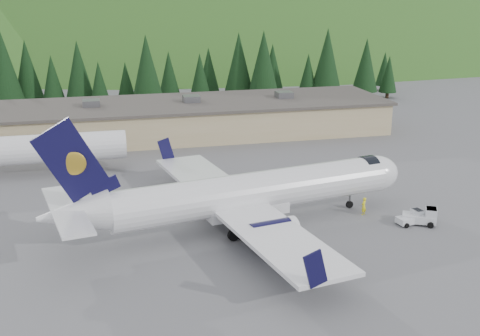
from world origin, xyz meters
name	(u,v)px	position (x,y,z in m)	size (l,w,h in m)	color
ground	(254,224)	(0.00, 0.00, 0.00)	(600.00, 600.00, 0.00)	slate
airliner	(244,195)	(-1.06, -0.20, 3.26)	(36.77, 34.70, 12.24)	white
second_airliner	(9,150)	(-24.92, 22.00, 3.32)	(27.50, 11.00, 10.05)	white
baggage_tug_a	(412,218)	(15.08, -3.46, 0.62)	(2.78, 1.92, 1.39)	silver
baggage_tug_b	(423,217)	(16.03, -3.78, 0.77)	(3.59, 3.02, 1.71)	silver
terminal_building	(159,119)	(-5.01, 38.00, 2.62)	(71.00, 17.00, 6.10)	tan
ramp_worker	(364,206)	(11.49, -0.10, 0.93)	(0.68, 0.44, 1.85)	yellow
tree_line	(112,70)	(-11.01, 61.86, 7.23)	(112.65, 17.25, 13.56)	black
hills	(249,213)	(53.34, 207.38, -82.80)	(614.00, 330.00, 300.00)	#29571B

